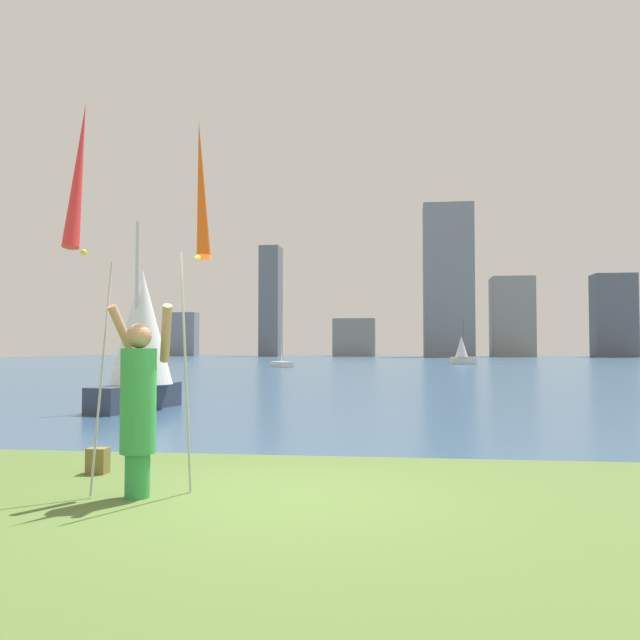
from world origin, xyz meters
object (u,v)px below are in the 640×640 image
Objects in this scene: sailboat_2 at (282,364)px; bag at (98,461)px; person at (139,402)px; sailboat_1 at (141,339)px; sailboat_5 at (462,351)px; kite_flag_right at (201,197)px; kite_flag_left at (79,181)px.

bag is at bearing -82.38° from sailboat_2.
person is 1.70m from bag.
sailboat_1 is 34.30m from sailboat_2.
kite_flag_right is at bearing -97.68° from sailboat_5.
kite_flag_right is 0.95× the size of sailboat_2.
bag is at bearing 126.28° from person.
kite_flag_right is 0.87× the size of sailboat_1.
sailboat_1 is at bearing 115.96° from kite_flag_right.
kite_flag_left is 10.12m from sailboat_1.
kite_flag_left is 12.98× the size of bag.
person is 9.82m from sailboat_1.
bag is at bearing -71.01° from sailboat_1.
kite_flag_right is at bearing 47.89° from kite_flag_left.
kite_flag_left is at bearing -81.98° from sailboat_2.
person is at bearing -67.84° from sailboat_1.
sailboat_5 is (7.59, 53.58, 0.23)m from person.
sailboat_5 is at bearing 75.77° from sailboat_1.
person is 2.21m from kite_flag_left.
bag is 0.07× the size of sailboat_2.
sailboat_5 is (7.15, 53.02, -1.94)m from kite_flag_right.
kite_flag_right is at bearing -22.43° from bag.
sailboat_5 is at bearing 80.73° from bag.
sailboat_5 is at bearing 81.53° from kite_flag_left.
person is 54.12m from sailboat_5.
person is 6.46× the size of bag.
sailboat_1 is at bearing 108.99° from bag.
kite_flag_left is 3.36m from bag.
kite_flag_right reaches higher than person.
sailboat_2 is at bearing 94.86° from sailboat_1.
kite_flag_right is 3.34m from bag.
sailboat_2 reaches higher than bag.
bag is 0.07× the size of sailboat_1.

